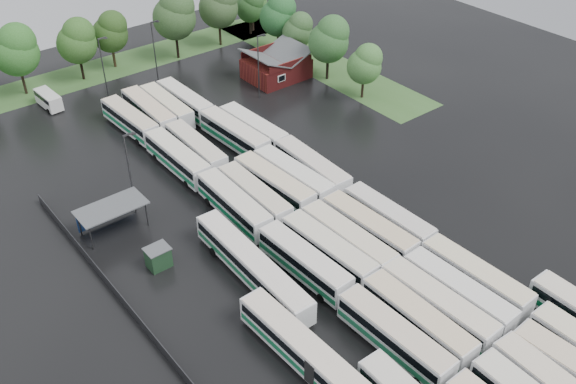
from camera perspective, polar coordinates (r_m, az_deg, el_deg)
ground at (r=73.67m, az=4.65°, el=-6.42°), size 160.00×160.00×0.00m
brick_building at (r=113.23m, az=-1.05°, el=10.98°), size 10.07×8.60×5.39m
wash_shed at (r=79.39m, az=-15.53°, el=-1.47°), size 8.20×4.20×3.58m
utility_hut at (r=73.80m, az=-11.46°, el=-5.70°), size 2.70×2.20×2.62m
grass_strip_north at (r=121.69m, az=-15.99°, el=10.46°), size 80.00×10.00×0.01m
grass_strip_east at (r=119.82m, az=2.81°, el=11.42°), size 10.00×50.00×0.01m
west_fence at (r=69.52m, az=-13.87°, el=-10.11°), size 0.10×50.00×1.20m
bus_r1c0 at (r=64.01m, az=9.44°, el=-12.59°), size 3.05×13.10×3.63m
bus_r1c1 at (r=65.88m, az=11.43°, el=-11.12°), size 2.86×13.07×3.63m
bus_r1c2 at (r=67.69m, az=13.16°, el=-9.79°), size 3.19×13.36×3.70m
bus_r1c3 at (r=69.60m, az=14.87°, el=-8.66°), size 3.09×12.93×3.58m
bus_r1c4 at (r=71.79m, az=16.29°, el=-7.32°), size 3.06×12.94×3.58m
bus_r2c0 at (r=70.77m, az=1.48°, el=-6.26°), size 3.11×12.92×3.57m
bus_r2c1 at (r=72.29m, az=3.63°, el=-5.23°), size 3.23×13.14×3.63m
bus_r2c2 at (r=73.80m, az=5.34°, el=-4.30°), size 3.07×13.23×3.67m
bus_r2c3 at (r=75.71m, az=7.18°, el=-3.26°), size 3.29×13.18×3.64m
bus_r2c4 at (r=77.75m, az=8.91°, el=-2.31°), size 2.93×12.69×3.52m
bus_r3c0 at (r=79.14m, az=-4.82°, el=-1.11°), size 3.23×13.20×3.65m
bus_r3c1 at (r=80.47m, az=-3.00°, el=-0.35°), size 3.04×12.89×3.57m
bus_r3c2 at (r=82.35m, az=-1.24°, el=0.68°), size 3.42×13.25×3.65m
bus_r3c3 at (r=83.75m, az=0.47°, el=1.35°), size 3.34×13.20×3.64m
bus_r3c4 at (r=85.52m, az=2.14°, el=2.15°), size 3.26×13.31×3.68m
bus_r4c0 at (r=88.87m, az=-9.80°, el=3.01°), size 2.81×13.08×3.64m
bus_r4c1 at (r=90.55m, az=-8.19°, el=3.83°), size 3.11×12.92×3.58m
bus_r4c3 at (r=93.23m, az=-4.78°, el=5.15°), size 3.37×13.40×3.70m
bus_r4c4 at (r=94.44m, az=-3.10°, el=5.63°), size 3.27×13.09×3.62m
bus_r5c0 at (r=99.50m, az=-13.86°, el=6.22°), size 3.21×12.75×3.52m
bus_r5c1 at (r=101.11m, az=-12.25°, el=7.00°), size 3.12×13.16×3.64m
bus_r5c2 at (r=102.13m, az=-10.72°, el=7.46°), size 2.93×12.70×3.52m
bus_r5c3 at (r=103.37m, az=-9.16°, el=8.00°), size 2.83×12.68×3.52m
artic_bus_west_b at (r=70.33m, az=-3.19°, el=-6.64°), size 3.32×19.22×3.55m
artic_bus_west_c at (r=61.46m, az=2.27°, el=-14.70°), size 3.19×19.16×3.54m
minibus at (r=110.56m, az=-20.52°, el=7.73°), size 2.51×5.97×2.56m
tree_north_1 at (r=113.97m, az=-23.00°, el=11.60°), size 7.37×7.37×12.21m
tree_north_2 at (r=116.15m, az=-18.21°, el=12.69°), size 6.68×6.68×11.06m
tree_north_3 at (r=119.63m, az=-15.47°, el=13.61°), size 6.25×6.25×10.36m
tree_north_4 at (r=120.33m, az=-10.00°, el=15.31°), size 7.79×7.79×12.90m
tree_north_5 at (r=125.12m, az=-6.12°, el=16.23°), size 7.39×7.39×12.23m
tree_east_0 at (r=105.56m, az=6.92°, el=11.27°), size 5.63×5.63×9.32m
tree_east_1 at (r=110.90m, az=3.75°, el=13.43°), size 6.87×6.87×11.37m
tree_east_2 at (r=118.42m, az=0.94°, el=14.23°), size 5.49×5.49×9.10m
tree_east_3 at (r=121.64m, az=-0.80°, el=15.50°), size 6.76×6.76×11.19m
tree_east_4 at (r=130.58m, az=-3.32°, el=16.14°), size 5.27×5.25×8.69m
lamp_post_ne at (r=104.74m, az=-2.59°, el=11.44°), size 1.65×0.32×10.73m
lamp_post_nw at (r=80.11m, az=-13.88°, el=2.13°), size 1.68×0.33×10.89m
lamp_post_back_w at (r=108.11m, az=-16.08°, el=10.81°), size 1.63×0.32×10.58m
lamp_post_back_e at (r=112.72m, az=-11.76°, el=12.50°), size 1.63×0.32×10.57m
puddle_1 at (r=69.80m, az=21.74°, el=-12.60°), size 3.12×3.12×0.01m
puddle_2 at (r=70.60m, az=-0.65°, el=-8.56°), size 6.70×6.70×0.01m
puddle_3 at (r=76.65m, az=9.35°, el=-4.88°), size 4.79×4.79×0.01m
puddle_4 at (r=75.18m, az=22.12°, el=-8.56°), size 2.96×2.96×0.01m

